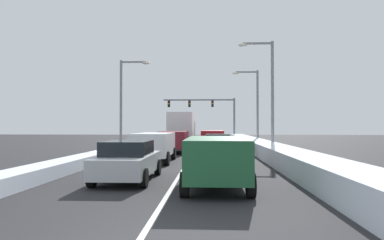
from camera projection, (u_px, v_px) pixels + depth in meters
The scene contains 18 objects.
ground_plane at pixel (191, 156), 23.92m from camera, with size 120.00×120.00×0.00m, color #28282B.
lane_stripe_between_right_lane_and_center_lane at pixel (194, 151), 28.47m from camera, with size 0.14×50.13×0.01m, color silver.
snow_bank_right_shoulder at pixel (259, 146), 28.21m from camera, with size 1.81×50.13×0.89m, color silver.
snow_bank_left_shoulder at pixel (130, 148), 28.74m from camera, with size 1.25×50.13×0.55m, color silver.
suv_green_right_lane_nearest at pixel (216, 157), 11.74m from camera, with size 2.16×4.90×1.67m.
sedan_tan_right_lane_second at pixel (223, 152), 17.41m from camera, with size 2.00×4.50×1.51m.
sedan_charcoal_right_lane_third at pixel (217, 145), 24.34m from camera, with size 2.00×4.50×1.51m.
suv_red_right_lane_fourth at pixel (212, 138), 31.40m from camera, with size 2.16×4.90×1.67m.
sedan_navy_right_lane_fifth at pixel (215, 138), 37.86m from camera, with size 2.00×4.50×1.51m.
sedan_silver_center_lane_nearest at pixel (128, 160), 13.18m from camera, with size 2.00×4.50×1.51m.
suv_white_center_lane_second at pixel (154, 144), 19.93m from camera, with size 2.16×4.90×1.67m.
suv_maroon_center_lane_third at pixel (174, 140), 26.86m from camera, with size 2.16×4.90×1.67m.
box_truck_center_lane_fourth at pixel (182, 128), 34.92m from camera, with size 2.53×7.20×3.36m.
sedan_black_center_lane_fifth at pixel (184, 137), 43.17m from camera, with size 2.00×4.50×1.51m.
traffic_light_gantry at pixel (209, 108), 51.23m from camera, with size 10.60×0.47×6.20m.
street_lamp_right_near at pixel (268, 87), 26.00m from camera, with size 2.66×0.36×8.44m.
street_lamp_right_mid at pixel (254, 101), 35.08m from camera, with size 2.66×0.36×7.71m.
street_lamp_left_mid at pixel (125, 96), 30.28m from camera, with size 2.66×0.36×7.82m.
Camera 1 is at (1.27, -5.69, 2.07)m, focal length 32.53 mm.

